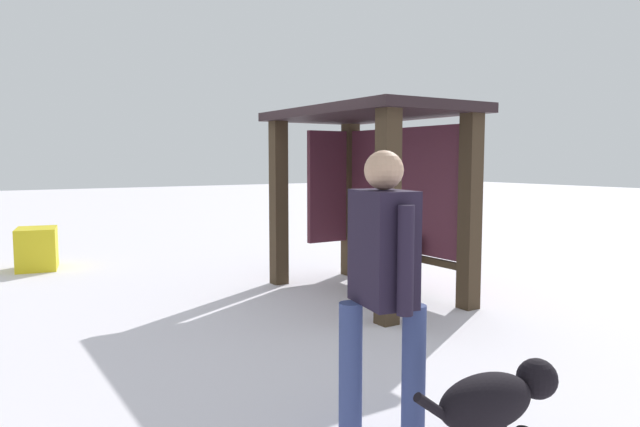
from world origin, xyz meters
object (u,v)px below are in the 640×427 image
Objects in this scene: bus_shelter at (372,165)px; bench_left_inside at (385,266)px; dog at (494,404)px; grit_bin at (37,249)px; person_walking at (383,274)px.

bench_left_inside is at bearing 62.32° from bus_shelter.
dog is (3.75, -2.30, 0.10)m from bench_left_inside.
grit_bin is (-3.97, -3.38, -1.29)m from bus_shelter.
grit_bin is (-7.14, -1.03, -0.69)m from person_walking.
bus_shelter is 4.55m from dog.
grit_bin is (-7.81, -1.23, -0.12)m from dog.
person_walking reaches higher than grit_bin.
grit_bin is at bearing -171.01° from dog.
bus_shelter is 1.29m from bench_left_inside.
bus_shelter is 2.97× the size of dog.
bus_shelter reaches higher than grit_bin.
bus_shelter is 1.56× the size of person_walking.
person_walking is 1.91× the size of dog.
grit_bin reaches higher than dog.
bench_left_inside is 1.10× the size of dog.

